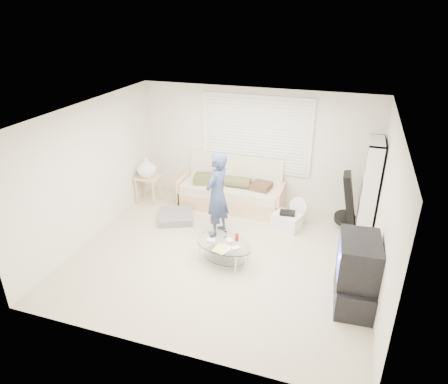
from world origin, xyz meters
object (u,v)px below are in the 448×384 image
(futon_sofa, at_px, (232,191))
(bookshelf, at_px, (369,188))
(coffee_table, at_px, (224,247))
(tv_unit, at_px, (356,273))

(futon_sofa, relative_size, bookshelf, 1.21)
(futon_sofa, relative_size, coffee_table, 1.92)
(futon_sofa, bearing_deg, tv_unit, -43.22)
(tv_unit, bearing_deg, coffee_table, 170.16)
(bookshelf, relative_size, tv_unit, 1.72)
(tv_unit, distance_m, coffee_table, 2.14)
(futon_sofa, distance_m, coffee_table, 2.14)
(futon_sofa, height_order, coffee_table, futon_sofa)
(bookshelf, relative_size, coffee_table, 1.59)
(coffee_table, bearing_deg, tv_unit, -9.84)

